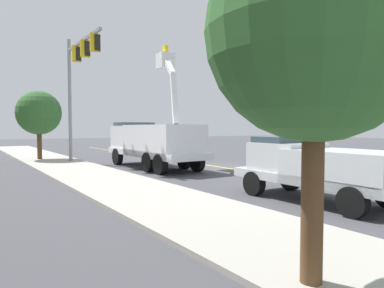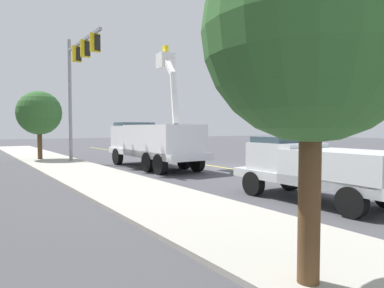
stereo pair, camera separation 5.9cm
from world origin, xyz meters
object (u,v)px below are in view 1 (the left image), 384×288
at_px(passing_minivan, 171,144).
at_px(traffic_cone_mid_front, 152,155).
at_px(utility_bucket_truck, 153,140).
at_px(service_pickup_truck, 317,167).
at_px(traffic_signal_mast, 78,72).

height_order(passing_minivan, traffic_cone_mid_front, passing_minivan).
relative_size(utility_bucket_truck, service_pickup_truck, 1.46).
bearing_deg(traffic_cone_mid_front, traffic_signal_mast, 98.51).
bearing_deg(passing_minivan, traffic_signal_mast, 117.13).
bearing_deg(traffic_cone_mid_front, utility_bucket_truck, 158.27).
xyz_separation_m(passing_minivan, traffic_signal_mast, (-4.36, 8.52, 4.85)).
distance_m(passing_minivan, traffic_cone_mid_front, 4.88).
bearing_deg(traffic_signal_mast, service_pickup_truck, -163.77).
bearing_deg(utility_bucket_truck, traffic_cone_mid_front, -21.73).
height_order(passing_minivan, traffic_signal_mast, traffic_signal_mast).
relative_size(service_pickup_truck, traffic_cone_mid_front, 7.24).
distance_m(utility_bucket_truck, service_pickup_truck, 11.38).
bearing_deg(traffic_signal_mast, passing_minivan, -62.87).
bearing_deg(service_pickup_truck, traffic_cone_mid_front, -3.29).
xyz_separation_m(service_pickup_truck, traffic_cone_mid_front, (15.72, -0.90, -0.73)).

